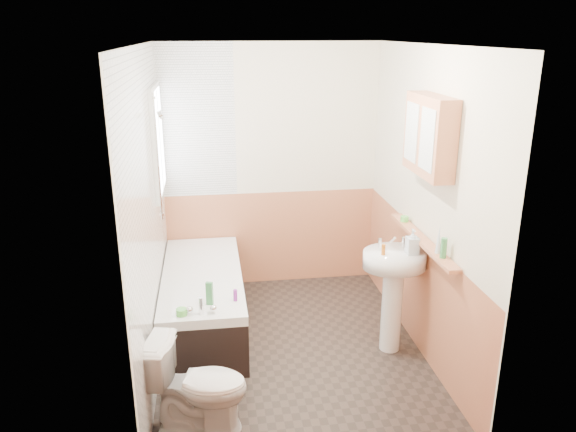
{
  "coord_description": "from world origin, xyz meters",
  "views": [
    {
      "loc": [
        -0.62,
        -4.17,
        2.6
      ],
      "look_at": [
        0.0,
        0.15,
        1.15
      ],
      "focal_mm": 35.0,
      "sensor_mm": 36.0,
      "label": 1
    }
  ],
  "objects_px": {
    "bathtub": "(203,298)",
    "pine_shelf": "(422,240)",
    "toilet": "(198,386)",
    "medicine_cabinet": "(429,136)",
    "sink": "(393,280)"
  },
  "relations": [
    {
      "from": "sink",
      "to": "pine_shelf",
      "type": "relative_size",
      "value": 0.79
    },
    {
      "from": "bathtub",
      "to": "pine_shelf",
      "type": "height_order",
      "value": "pine_shelf"
    },
    {
      "from": "medicine_cabinet",
      "to": "toilet",
      "type": "bearing_deg",
      "value": -158.76
    },
    {
      "from": "sink",
      "to": "toilet",
      "type": "bearing_deg",
      "value": -156.67
    },
    {
      "from": "bathtub",
      "to": "medicine_cabinet",
      "type": "xyz_separation_m",
      "value": [
        1.74,
        -0.71,
        1.57
      ]
    },
    {
      "from": "bathtub",
      "to": "toilet",
      "type": "xyz_separation_m",
      "value": [
        -0.03,
        -1.4,
        0.05
      ]
    },
    {
      "from": "bathtub",
      "to": "pine_shelf",
      "type": "relative_size",
      "value": 1.37
    },
    {
      "from": "bathtub",
      "to": "toilet",
      "type": "height_order",
      "value": "bathtub"
    },
    {
      "from": "medicine_cabinet",
      "to": "pine_shelf",
      "type": "bearing_deg",
      "value": 59.34
    },
    {
      "from": "toilet",
      "to": "sink",
      "type": "bearing_deg",
      "value": -50.87
    },
    {
      "from": "bathtub",
      "to": "medicine_cabinet",
      "type": "bearing_deg",
      "value": -22.12
    },
    {
      "from": "toilet",
      "to": "pine_shelf",
      "type": "distance_m",
      "value": 2.06
    },
    {
      "from": "toilet",
      "to": "medicine_cabinet",
      "type": "distance_m",
      "value": 2.44
    },
    {
      "from": "toilet",
      "to": "pine_shelf",
      "type": "height_order",
      "value": "pine_shelf"
    },
    {
      "from": "bathtub",
      "to": "sink",
      "type": "distance_m",
      "value": 1.72
    }
  ]
}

